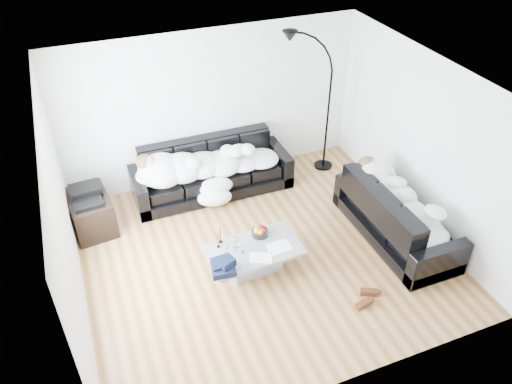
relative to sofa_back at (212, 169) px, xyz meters
name	(u,v)px	position (x,y,z in m)	size (l,w,h in m)	color
ground	(264,253)	(0.21, -1.76, -0.43)	(5.00, 5.00, 0.00)	brown
wall_back	(212,107)	(0.21, 0.49, 0.87)	(5.00, 0.02, 2.60)	silver
wall_left	(64,225)	(-2.29, -1.76, 0.87)	(0.02, 4.50, 2.60)	silver
wall_right	(424,144)	(2.71, -1.76, 0.87)	(0.02, 4.50, 2.60)	silver
ceiling	(266,87)	(0.21, -1.76, 2.17)	(5.00, 5.00, 0.00)	white
sofa_back	(212,169)	(0.00, 0.00, 0.00)	(2.62, 0.91, 0.86)	black
sofa_right	(397,213)	(2.18, -2.13, 0.00)	(2.13, 0.91, 0.86)	black
sleeper_back	(212,160)	(0.00, -0.05, 0.21)	(2.22, 0.77, 0.44)	white
sleeper_right	(400,202)	(2.18, -2.13, 0.21)	(1.82, 0.77, 0.45)	white
teal_cushion	(372,174)	(2.12, -1.47, 0.29)	(0.36, 0.30, 0.20)	#0C4455
coffee_table	(254,258)	(-0.02, -1.99, -0.24)	(1.27, 0.74, 0.37)	#939699
fruit_bowl	(260,231)	(0.15, -1.76, 0.01)	(0.23, 0.23, 0.14)	white
wine_glass_a	(236,243)	(-0.25, -1.88, 0.03)	(0.08, 0.08, 0.18)	white
wine_glass_b	(227,249)	(-0.40, -1.95, 0.03)	(0.07, 0.07, 0.17)	white
wine_glass_c	(243,248)	(-0.19, -2.00, 0.02)	(0.06, 0.06, 0.15)	white
candle_left	(218,241)	(-0.47, -1.78, 0.05)	(0.04, 0.04, 0.21)	maroon
candle_right	(220,236)	(-0.41, -1.70, 0.06)	(0.04, 0.04, 0.24)	maroon
newspaper_a	(279,247)	(0.31, -2.10, -0.05)	(0.32, 0.25, 0.01)	silver
newspaper_b	(261,258)	(-0.01, -2.20, -0.05)	(0.30, 0.21, 0.01)	silver
navy_jacket	(224,261)	(-0.53, -2.22, 0.10)	(0.32, 0.27, 0.16)	black
shoes	(366,298)	(1.12, -3.09, -0.38)	(0.39, 0.29, 0.09)	#472311
av_cabinet	(91,213)	(-2.00, -0.26, -0.14)	(0.58, 0.84, 0.58)	black
stereo	(86,194)	(-2.00, -0.26, 0.22)	(0.44, 0.34, 0.13)	black
floor_lamp	(328,110)	(2.10, -0.02, 0.70)	(0.82, 0.33, 2.27)	black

